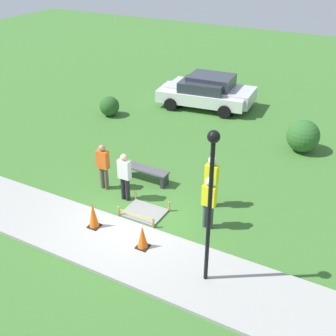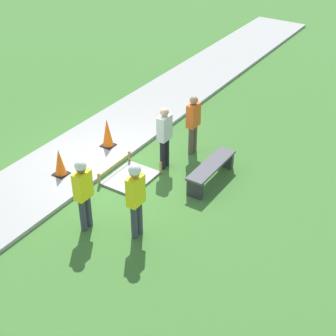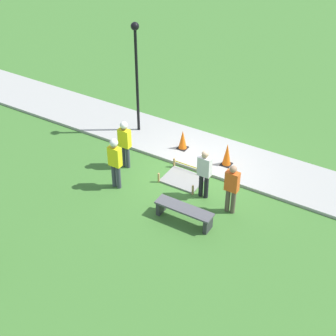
% 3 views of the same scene
% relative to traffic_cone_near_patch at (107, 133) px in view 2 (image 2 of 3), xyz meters
% --- Properties ---
extents(ground_plane, '(60.00, 60.00, 0.00)m').
position_rel_traffic_cone_near_patch_xyz_m(ground_plane, '(0.77, 0.75, -0.50)').
color(ground_plane, '#3D702D').
extents(sidewalk, '(28.00, 2.25, 0.10)m').
position_rel_traffic_cone_near_patch_xyz_m(sidewalk, '(0.77, -0.37, -0.45)').
color(sidewalk, '#9E9E99').
rests_on(sidewalk, ground_plane).
extents(wet_concrete_patch, '(1.29, 1.03, 0.34)m').
position_rel_traffic_cone_near_patch_xyz_m(wet_concrete_patch, '(0.87, 1.38, -0.47)').
color(wet_concrete_patch, gray).
rests_on(wet_concrete_patch, ground_plane).
extents(traffic_cone_near_patch, '(0.34, 0.34, 0.81)m').
position_rel_traffic_cone_near_patch_xyz_m(traffic_cone_near_patch, '(0.00, 0.00, 0.00)').
color(traffic_cone_near_patch, black).
rests_on(traffic_cone_near_patch, sidewalk).
extents(traffic_cone_far_patch, '(0.34, 0.34, 0.71)m').
position_rel_traffic_cone_near_patch_xyz_m(traffic_cone_far_patch, '(1.74, -0.11, -0.05)').
color(traffic_cone_far_patch, black).
rests_on(traffic_cone_far_patch, sidewalk).
extents(park_bench, '(1.76, 0.44, 0.50)m').
position_rel_traffic_cone_near_patch_xyz_m(park_bench, '(-0.13, 3.09, -0.15)').
color(park_bench, '#2D2D33').
rests_on(park_bench, ground_plane).
extents(worker_supervisor, '(0.40, 0.26, 1.78)m').
position_rel_traffic_cone_near_patch_xyz_m(worker_supervisor, '(2.50, 2.76, 0.56)').
color(worker_supervisor, '#383D47').
rests_on(worker_supervisor, ground_plane).
extents(worker_assistant, '(0.40, 0.25, 1.72)m').
position_rel_traffic_cone_near_patch_xyz_m(worker_assistant, '(2.89, 1.69, 0.52)').
color(worker_assistant, '#383D47').
rests_on(worker_assistant, ground_plane).
extents(bystander_in_orange_shirt, '(0.40, 0.22, 1.65)m').
position_rel_traffic_cone_near_patch_xyz_m(bystander_in_orange_shirt, '(-1.08, 2.01, 0.43)').
color(bystander_in_orange_shirt, brown).
rests_on(bystander_in_orange_shirt, ground_plane).
extents(bystander_in_gray_shirt, '(0.40, 0.22, 1.67)m').
position_rel_traffic_cone_near_patch_xyz_m(bystander_in_gray_shirt, '(-0.07, 1.78, 0.44)').
color(bystander_in_gray_shirt, black).
rests_on(bystander_in_gray_shirt, ground_plane).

